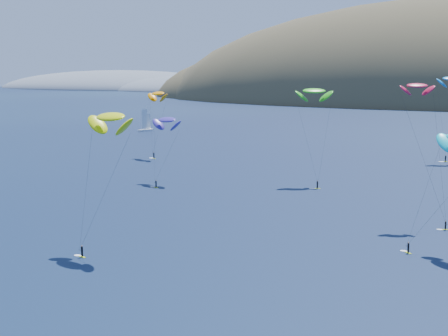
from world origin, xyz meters
The scene contains 7 objects.
headland centered at (-445.26, 750.08, -3.36)m, with size 460.00×250.00×60.00m.
sailboat centered at (-114.18, 217.34, 0.95)m, with size 9.71×8.84×11.59m.
kitesurfer_1 centered at (-66.65, 145.17, 20.92)m, with size 9.90×9.33×23.49m.
kitesurfer_2 centered at (-20.71, 48.59, 21.49)m, with size 10.26×10.59×24.15m.
kitesurfer_3 centered at (-6.85, 119.87, 23.46)m, with size 10.01×13.32×26.05m.
kitesurfer_9 centered at (22.00, 87.02, 25.89)m, with size 10.75×7.75×27.70m.
kitesurfer_10 centered at (-41.49, 105.20, 16.10)m, with size 9.73×12.35×18.62m.
Camera 1 is at (35.64, -35.52, 29.21)m, focal length 50.00 mm.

